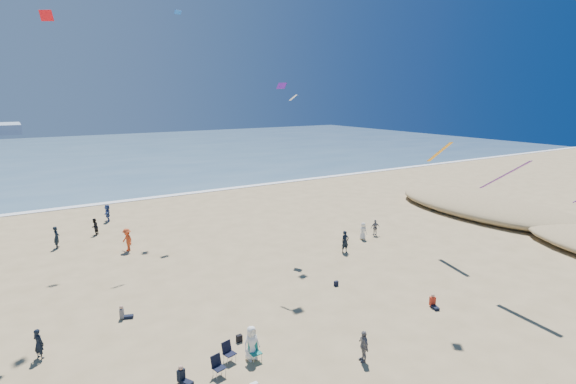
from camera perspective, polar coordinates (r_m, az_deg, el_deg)
ocean at (r=107.02m, az=-26.72°, el=4.11°), size 220.00×100.00×0.06m
surf_line at (r=58.07m, az=-21.61°, el=-1.27°), size 220.00×1.20×0.08m
standing_flyers at (r=31.56m, az=-10.64°, el=-10.06°), size 28.93×42.43×1.92m
seated_group at (r=22.13m, az=7.28°, el=-21.68°), size 17.40×22.77×0.84m
chair_cluster at (r=22.95m, az=-6.75°, el=-20.08°), size 2.67×1.52×1.00m
black_backpack at (r=24.98m, az=-6.21°, el=-17.99°), size 0.30×0.22×0.38m
navy_bag at (r=31.35m, az=6.13°, el=-11.47°), size 0.28×0.18×0.34m
kites_aloft at (r=30.85m, az=5.91°, el=15.97°), size 40.33×44.40×26.24m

